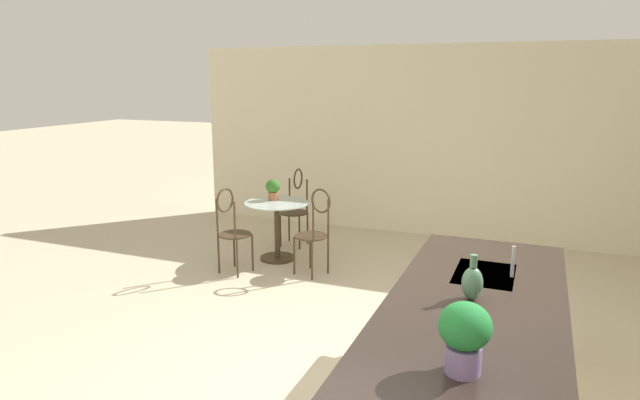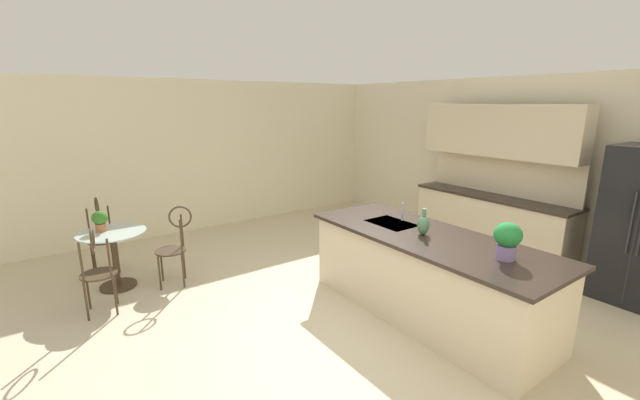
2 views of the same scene
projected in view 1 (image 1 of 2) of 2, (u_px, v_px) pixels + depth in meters
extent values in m
plane|color=beige|center=(356.00, 385.00, 4.12)|extent=(40.00, 40.00, 0.00)
cube|color=beige|center=(453.00, 143.00, 7.68)|extent=(0.12, 7.80, 2.70)
cube|color=beige|center=(470.00, 374.00, 3.44)|extent=(2.70, 0.96, 0.88)
cube|color=#2D231E|center=(475.00, 306.00, 3.34)|extent=(2.80, 1.06, 0.04)
cube|color=#B2B5BA|center=(484.00, 276.00, 3.84)|extent=(0.56, 0.40, 0.03)
cylinder|color=#3D2D1E|center=(278.00, 258.00, 6.97)|extent=(0.44, 0.44, 0.03)
cylinder|color=#3D2D1E|center=(277.00, 230.00, 6.89)|extent=(0.07, 0.07, 0.69)
cylinder|color=#B2C6C1|center=(277.00, 203.00, 6.81)|extent=(0.80, 0.80, 0.01)
cylinder|color=#3D2D1E|center=(299.00, 233.00, 7.32)|extent=(0.02, 0.02, 0.45)
cylinder|color=#3D2D1E|center=(280.00, 231.00, 7.42)|extent=(0.02, 0.02, 0.45)
cylinder|color=#3D2D1E|center=(308.00, 228.00, 7.57)|extent=(0.02, 0.02, 0.45)
cylinder|color=#3D2D1E|center=(289.00, 226.00, 7.67)|extent=(0.02, 0.02, 0.45)
cylinder|color=#3D2D1E|center=(294.00, 213.00, 7.44)|extent=(0.38, 0.38, 0.02)
cylinder|color=#3D2D1E|center=(307.00, 196.00, 7.49)|extent=(0.02, 0.02, 0.45)
cylinder|color=#3D2D1E|center=(290.00, 194.00, 7.58)|extent=(0.02, 0.02, 0.45)
torus|color=#3D2D1E|center=(298.00, 179.00, 7.48)|extent=(0.28, 0.03, 0.28)
cylinder|color=#3D2D1E|center=(294.00, 256.00, 6.39)|extent=(0.03, 0.03, 0.45)
cylinder|color=#3D2D1E|center=(310.00, 250.00, 6.59)|extent=(0.03, 0.03, 0.45)
cylinder|color=#3D2D1E|center=(312.00, 261.00, 6.21)|extent=(0.03, 0.03, 0.45)
cylinder|color=#3D2D1E|center=(328.00, 255.00, 6.41)|extent=(0.03, 0.03, 0.45)
cylinder|color=#3D2D1E|center=(311.00, 236.00, 6.35)|extent=(0.48, 0.48, 0.02)
cylinder|color=#3D2D1E|center=(313.00, 223.00, 6.11)|extent=(0.03, 0.03, 0.45)
cylinder|color=#3D2D1E|center=(328.00, 218.00, 6.30)|extent=(0.03, 0.03, 0.45)
torus|color=#3D2D1E|center=(321.00, 201.00, 6.16)|extent=(0.12, 0.28, 0.28)
cylinder|color=#3D2D1E|center=(234.00, 249.00, 6.65)|extent=(0.03, 0.03, 0.45)
cylinder|color=#3D2D1E|center=(252.00, 252.00, 6.51)|extent=(0.03, 0.03, 0.45)
cylinder|color=#3D2D1E|center=(219.00, 255.00, 6.42)|extent=(0.03, 0.03, 0.45)
cylinder|color=#3D2D1E|center=(237.00, 259.00, 6.28)|extent=(0.03, 0.03, 0.45)
cylinder|color=#3D2D1E|center=(235.00, 235.00, 6.41)|extent=(0.44, 0.44, 0.02)
cylinder|color=#3D2D1E|center=(217.00, 218.00, 6.30)|extent=(0.03, 0.03, 0.45)
cylinder|color=#3D2D1E|center=(235.00, 221.00, 6.17)|extent=(0.03, 0.03, 0.45)
torus|color=#3D2D1E|center=(225.00, 200.00, 6.19)|extent=(0.28, 0.07, 0.28)
cylinder|color=#B2B5BA|center=(513.00, 262.00, 3.75)|extent=(0.02, 0.02, 0.22)
cylinder|color=#9E603D|center=(273.00, 196.00, 6.92)|extent=(0.13, 0.13, 0.10)
ellipsoid|color=#326B24|center=(273.00, 186.00, 6.89)|extent=(0.19, 0.19, 0.17)
cylinder|color=#7A669E|center=(463.00, 359.00, 2.54)|extent=(0.17, 0.17, 0.13)
ellipsoid|color=#217935|center=(465.00, 326.00, 2.50)|extent=(0.24, 0.24, 0.22)
ellipsoid|color=#4C7A5B|center=(472.00, 283.00, 3.37)|extent=(0.13, 0.13, 0.21)
cylinder|color=#4C7A5B|center=(474.00, 261.00, 3.34)|extent=(0.04, 0.04, 0.08)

